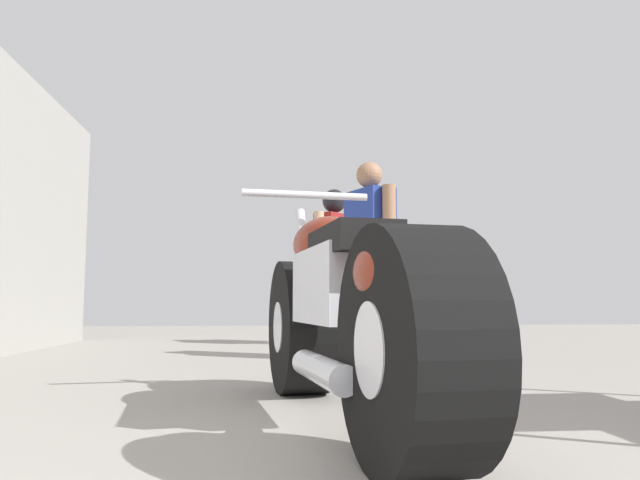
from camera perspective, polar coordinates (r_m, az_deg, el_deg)
ground_plane at (r=3.98m, az=-0.25°, el=-12.71°), size 17.51×17.51×0.00m
motorcycle_maroon_cruiser at (r=2.40m, az=2.11°, el=-6.81°), size 0.70×2.26×1.05m
mechanic_in_blue at (r=5.06m, az=4.72°, el=-0.63°), size 0.40×0.65×1.65m
mechanic_with_helmet at (r=6.85m, az=1.36°, el=-1.03°), size 0.55×0.58×1.76m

